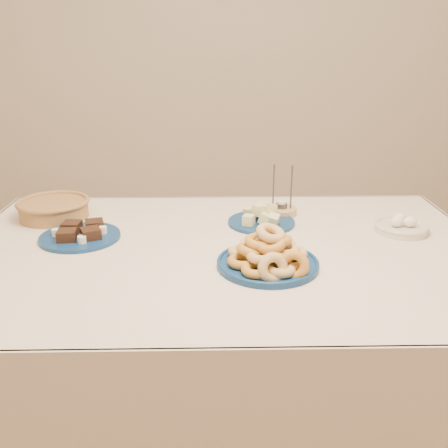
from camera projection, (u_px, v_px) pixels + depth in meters
The scene contains 8 objects.
ground at pixel (224, 435), 1.84m from camera, with size 5.00×5.00×0.00m, color #9A6D48.
dining_table at pixel (224, 278), 1.62m from camera, with size 1.71×1.11×0.75m.
donut_platter at pixel (269, 256), 1.44m from camera, with size 0.34×0.34×0.14m.
melon_plate at pixel (262, 218), 1.78m from camera, with size 0.29×0.29×0.08m.
brownie_plate at pixel (80, 234), 1.65m from camera, with size 0.34×0.34×0.05m.
wicker_basket at pixel (54, 208), 1.84m from camera, with size 0.34×0.34×0.07m.
candle_holder at pixel (281, 210), 1.88m from camera, with size 0.14×0.14×0.19m.
egg_bowl at pixel (401, 226), 1.71m from camera, with size 0.21×0.21×0.06m.
Camera 1 is at (-0.03, -1.46, 1.37)m, focal length 40.00 mm.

